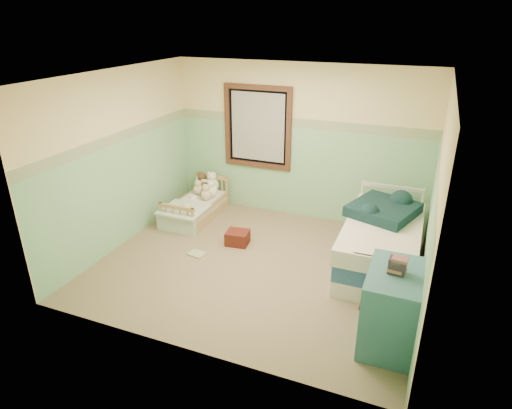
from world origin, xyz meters
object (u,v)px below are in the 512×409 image
at_px(toddler_bed_frame, 196,212).
at_px(twin_bed_frame, 379,261).
at_px(dresser, 391,308).
at_px(floor_book, 197,254).
at_px(red_pillow, 238,238).
at_px(plush_floor_cream, 194,207).
at_px(plush_floor_tan, 188,218).

relative_size(toddler_bed_frame, twin_bed_frame, 0.69).
height_order(dresser, floor_book, dresser).
height_order(toddler_bed_frame, red_pillow, red_pillow).
distance_m(toddler_bed_frame, dresser, 3.90).
distance_m(toddler_bed_frame, red_pillow, 1.20).
bearing_deg(plush_floor_cream, dresser, -31.02).
bearing_deg(toddler_bed_frame, red_pillow, -30.42).
bearing_deg(plush_floor_cream, twin_bed_frame, -11.10).
height_order(toddler_bed_frame, plush_floor_tan, plush_floor_tan).
bearing_deg(toddler_bed_frame, dresser, -30.37).
bearing_deg(plush_floor_tan, plush_floor_cream, 107.50).
bearing_deg(dresser, red_pillow, 149.65).
distance_m(dresser, red_pillow, 2.71).
bearing_deg(twin_bed_frame, plush_floor_tan, 176.69).
relative_size(plush_floor_tan, twin_bed_frame, 0.15).
relative_size(plush_floor_tan, floor_book, 1.15).
xyz_separation_m(plush_floor_cream, floor_book, (0.73, -1.23, -0.11)).
height_order(twin_bed_frame, floor_book, twin_bed_frame).
xyz_separation_m(twin_bed_frame, floor_book, (-2.45, -0.61, -0.10)).
xyz_separation_m(toddler_bed_frame, twin_bed_frame, (3.07, -0.51, 0.03)).
height_order(toddler_bed_frame, floor_book, toddler_bed_frame).
xyz_separation_m(toddler_bed_frame, plush_floor_tan, (0.04, -0.33, 0.05)).
height_order(plush_floor_cream, floor_book, plush_floor_cream).
height_order(plush_floor_tan, dresser, dresser).
bearing_deg(twin_bed_frame, floor_book, -166.10).
distance_m(twin_bed_frame, red_pillow, 2.04).
height_order(plush_floor_cream, twin_bed_frame, plush_floor_cream).
distance_m(plush_floor_cream, floor_book, 1.43).
bearing_deg(plush_floor_tan, toddler_bed_frame, 96.14).
bearing_deg(red_pillow, twin_bed_frame, 2.71).
relative_size(toddler_bed_frame, red_pillow, 3.89).
bearing_deg(plush_floor_tan, floor_book, -53.17).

